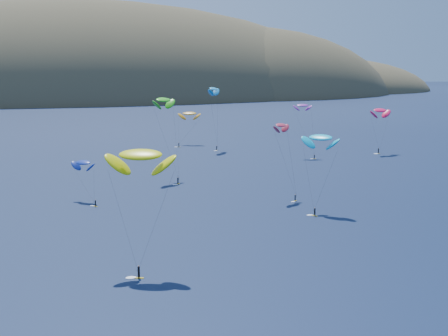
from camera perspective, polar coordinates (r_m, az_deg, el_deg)
island at (r=635.93m, az=-11.00°, el=5.55°), size 730.00×300.00×210.00m
kitesurfer_2 at (r=108.38m, az=-7.65°, el=1.21°), size 12.96×12.01×23.17m
kitesurfer_3 at (r=190.95m, az=-5.56°, el=6.21°), size 9.91×17.15×26.49m
kitesurfer_4 at (r=251.46m, az=-0.97°, el=7.24°), size 8.77×10.22×26.83m
kitesurfer_5 at (r=151.48m, az=8.82°, el=2.76°), size 9.39×12.00×20.13m
kitesurfer_6 at (r=235.44m, az=7.19°, el=5.69°), size 7.22×11.16×20.90m
kitesurfer_8 at (r=249.27m, az=14.09°, el=5.14°), size 10.84×7.20×19.32m
kitesurfer_9 at (r=164.18m, az=5.24°, el=3.90°), size 6.99×10.33×20.86m
kitesurfer_10 at (r=165.05m, az=-12.76°, el=0.49°), size 7.21×13.39×11.74m
kitesurfer_11 at (r=268.51m, az=-3.18°, el=5.00°), size 12.81×13.17×15.66m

